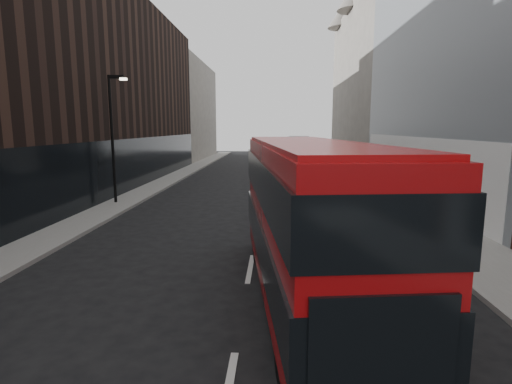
# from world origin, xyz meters

# --- Properties ---
(sidewalk_right) EXTENTS (3.00, 80.00, 0.15)m
(sidewalk_right) POSITION_xyz_m (7.50, 25.00, 0.07)
(sidewalk_right) COLOR slate
(sidewalk_right) RESTS_ON ground
(sidewalk_left) EXTENTS (2.00, 80.00, 0.15)m
(sidewalk_left) POSITION_xyz_m (-8.00, 25.00, 0.07)
(sidewalk_left) COLOR slate
(sidewalk_left) RESTS_ON ground
(building_modern_block) EXTENTS (5.03, 22.00, 20.00)m
(building_modern_block) POSITION_xyz_m (11.47, 21.00, 9.90)
(building_modern_block) COLOR #9EA3A9
(building_modern_block) RESTS_ON ground
(building_victorian) EXTENTS (6.50, 24.00, 21.00)m
(building_victorian) POSITION_xyz_m (11.38, 44.00, 9.66)
(building_victorian) COLOR slate
(building_victorian) RESTS_ON ground
(building_left_mid) EXTENTS (5.00, 24.00, 14.00)m
(building_left_mid) POSITION_xyz_m (-11.50, 30.00, 7.00)
(building_left_mid) COLOR black
(building_left_mid) RESTS_ON ground
(building_left_far) EXTENTS (5.00, 20.00, 13.00)m
(building_left_far) POSITION_xyz_m (-11.50, 52.00, 6.50)
(building_left_far) COLOR slate
(building_left_far) RESTS_ON ground
(street_lamp) EXTENTS (1.06, 0.22, 7.00)m
(street_lamp) POSITION_xyz_m (-8.22, 18.00, 4.18)
(street_lamp) COLOR black
(street_lamp) RESTS_ON sidewalk_left
(red_bus) EXTENTS (3.50, 10.13, 4.02)m
(red_bus) POSITION_xyz_m (1.53, 5.71, 2.23)
(red_bus) COLOR #9C090C
(red_bus) RESTS_ON ground
(grey_bus) EXTENTS (3.05, 10.54, 3.37)m
(grey_bus) POSITION_xyz_m (3.18, 38.39, 1.80)
(grey_bus) COLOR black
(grey_bus) RESTS_ON ground
(car_a) EXTENTS (2.14, 4.18, 1.36)m
(car_a) POSITION_xyz_m (1.54, 14.51, 0.68)
(car_a) COLOR black
(car_a) RESTS_ON ground
(car_b) EXTENTS (2.03, 4.48, 1.42)m
(car_b) POSITION_xyz_m (0.86, 18.00, 0.71)
(car_b) COLOR gray
(car_b) RESTS_ON ground
(car_c) EXTENTS (2.74, 5.54, 1.55)m
(car_c) POSITION_xyz_m (4.09, 25.64, 0.77)
(car_c) COLOR black
(car_c) RESTS_ON ground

